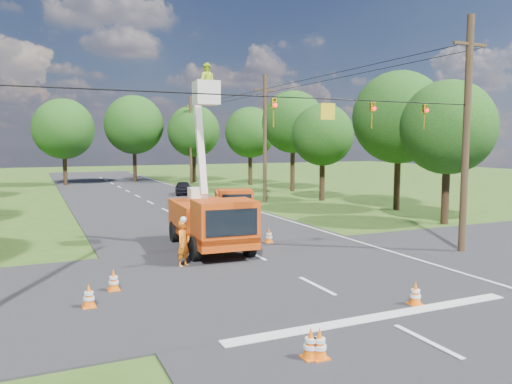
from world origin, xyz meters
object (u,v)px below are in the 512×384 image
tree_far_a (64,129)px  tree_right_e (250,132)px  distant_car (183,188)px  traffic_cone_4 (114,280)px  tree_right_a (448,128)px  traffic_cone_5 (89,296)px  second_truck (233,202)px  tree_far_c (194,131)px  traffic_cone_2 (269,236)px  tree_right_c (323,135)px  ground_worker (184,244)px  pole_right_far (191,139)px  tree_right_d (293,122)px  pole_right_mid (265,138)px  tree_far_b (134,125)px  bucket_truck (210,211)px  tree_right_b (399,118)px  traffic_cone_0 (311,343)px  traffic_cone_7 (226,208)px  pole_right_near (466,133)px  traffic_cone_3 (255,225)px  traffic_cone_1 (415,294)px  traffic_cone_8 (319,344)px

tree_far_a → tree_right_e: bearing=-23.1°
distant_car → traffic_cone_4: distant_car is taller
distant_car → tree_right_a: bearing=-53.6°
traffic_cone_4 → traffic_cone_5: size_ratio=1.00×
second_truck → tree_far_c: (6.57, 29.26, 5.03)m
traffic_cone_2 → tree_right_c: size_ratio=0.09×
ground_worker → tree_far_a: size_ratio=0.19×
traffic_cone_5 → distant_car: bearing=69.1°
pole_right_far → tree_right_d: size_ratio=1.03×
tree_right_d → tree_far_c: size_ratio=1.06×
pole_right_mid → tree_far_b: (-5.50, 25.00, 1.70)m
traffic_cone_5 → tree_right_e: 42.04m
bucket_truck → second_truck: 8.95m
tree_right_b → pole_right_far: bearing=103.1°
ground_worker → distant_car: (7.31, 25.52, -0.28)m
second_truck → ground_worker: 11.99m
traffic_cone_2 → tree_far_b: tree_far_b is taller
traffic_cone_0 → tree_right_e: size_ratio=0.08×
tree_right_b → tree_right_d: size_ratio=1.00×
traffic_cone_7 → pole_right_mid: bearing=43.8°
second_truck → bucket_truck: bearing=-101.3°
traffic_cone_0 → tree_right_c: (16.17, 25.65, 4.95)m
traffic_cone_2 → tree_right_e: bearing=68.0°
second_truck → tree_right_c: 12.77m
traffic_cone_4 → tree_far_b: tree_far_b is taller
pole_right_mid → tree_right_e: 15.92m
distant_car → tree_right_d: (10.69, -0.95, 6.07)m
traffic_cone_2 → traffic_cone_7: 10.05m
pole_right_mid → tree_far_c: (1.00, 22.00, 0.96)m
pole_right_near → second_truck: bearing=113.6°
traffic_cone_3 → tree_right_a: tree_right_a is taller
tree_right_e → tree_far_a: size_ratio=0.91×
tree_right_a → traffic_cone_5: bearing=-160.9°
tree_right_e → tree_far_b: size_ratio=0.84×
pole_right_far → tree_right_b: (6.50, -28.00, 1.33)m
distant_car → traffic_cone_4: (-10.24, -27.68, -0.25)m
traffic_cone_3 → traffic_cone_5: same height
pole_right_mid → tree_right_c: (4.70, -1.00, 0.21)m
traffic_cone_7 → tree_right_c: size_ratio=0.09×
second_truck → traffic_cone_1: size_ratio=7.92×
tree_right_b → tree_far_c: bearing=100.4°
pole_right_near → pole_right_far: 40.00m
traffic_cone_5 → pole_right_mid: pole_right_mid is taller
pole_right_far → tree_right_d: 14.53m
bucket_truck → pole_right_mid: (9.78, 15.13, 3.40)m
traffic_cone_0 → tree_far_c: (12.47, 48.65, 5.70)m
distant_car → traffic_cone_3: size_ratio=5.02×
bucket_truck → traffic_cone_8: bucket_truck is taller
traffic_cone_0 → traffic_cone_4: bearing=114.5°
traffic_cone_3 → traffic_cone_4: same height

